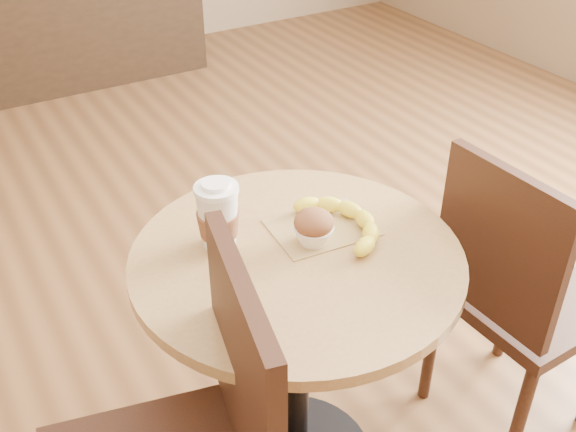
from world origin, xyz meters
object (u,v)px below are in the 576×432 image
at_px(muffin, 314,227).
at_px(banana, 346,221).
at_px(chair_right, 517,292).
at_px(coffee_cup, 218,217).
at_px(cafe_table, 296,318).

distance_m(muffin, banana, 0.10).
xyz_separation_m(chair_right, coffee_cup, (-0.73, 0.28, 0.33)).
bearing_deg(muffin, chair_right, -18.43).
bearing_deg(banana, coffee_cup, 161.14).
bearing_deg(coffee_cup, muffin, -14.10).
bearing_deg(cafe_table, banana, 9.89).
relative_size(chair_right, banana, 3.19).
bearing_deg(muffin, banana, 5.94).
xyz_separation_m(cafe_table, muffin, (0.05, 0.02, 0.24)).
distance_m(cafe_table, chair_right, 0.62).
bearing_deg(banana, chair_right, -23.78).
bearing_deg(chair_right, banana, 64.57).
distance_m(chair_right, coffee_cup, 0.85).
bearing_deg(banana, cafe_table, -170.65).
height_order(chair_right, banana, chair_right).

